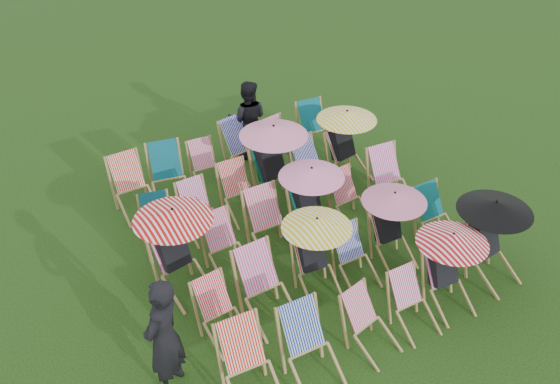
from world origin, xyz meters
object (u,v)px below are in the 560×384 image
deckchair_29 (317,129)px  deckchair_5 (492,239)px  person_rear (248,120)px  deckchair_0 (251,368)px  person_left (164,337)px

deckchair_29 → deckchair_5: bearing=-83.7°
person_rear → deckchair_5: bearing=138.3°
deckchair_0 → person_rear: bearing=65.6°
person_left → person_rear: 5.67m
deckchair_0 → person_left: 1.12m
deckchair_29 → person_left: 6.24m
deckchair_5 → person_left: size_ratio=0.75×
deckchair_29 → person_left: (-4.90, -3.84, 0.40)m
deckchair_5 → deckchair_29: size_ratio=1.37×
deckchair_0 → person_rear: (2.79, 5.05, 0.32)m
deckchair_0 → deckchair_5: size_ratio=0.74×
deckchair_0 → deckchair_29: (4.09, 4.51, -0.01)m
person_left → person_rear: bearing=-166.1°
person_left → deckchair_5: bearing=136.1°
deckchair_5 → person_rear: 5.20m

